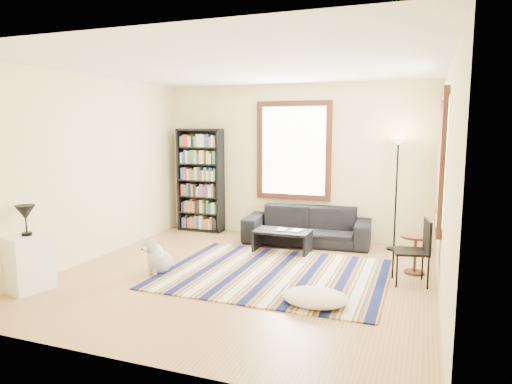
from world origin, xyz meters
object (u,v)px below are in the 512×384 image
(bookshelf, at_px, (201,180))
(floor_lamp, at_px, (396,195))
(folding_chair, at_px, (411,252))
(coffee_table, at_px, (282,241))
(floor_cushion, at_px, (315,297))
(white_cabinet, at_px, (29,263))
(dog, at_px, (160,255))
(side_table, at_px, (415,255))
(sofa, at_px, (307,226))

(bookshelf, height_order, floor_lamp, bookshelf)
(floor_lamp, bearing_deg, folding_chair, -79.75)
(coffee_table, height_order, floor_cushion, coffee_table)
(floor_lamp, relative_size, folding_chair, 2.16)
(floor_lamp, xyz_separation_m, white_cabinet, (-4.15, -3.59, -0.58))
(dog, bearing_deg, coffee_table, 67.90)
(side_table, relative_size, white_cabinet, 0.77)
(sofa, height_order, bookshelf, bookshelf)
(floor_lamp, height_order, folding_chair, floor_lamp)
(bookshelf, bearing_deg, side_table, -18.88)
(sofa, xyz_separation_m, side_table, (1.82, -1.11, -0.05))
(dog, bearing_deg, folding_chair, 28.82)
(floor_cushion, relative_size, dog, 1.49)
(side_table, distance_m, white_cabinet, 5.09)
(side_table, bearing_deg, folding_chair, -96.04)
(sofa, xyz_separation_m, white_cabinet, (-2.68, -3.49, 0.03))
(sofa, bearing_deg, side_table, -35.37)
(coffee_table, xyz_separation_m, folding_chair, (2.01, -0.90, 0.25))
(folding_chair, relative_size, dog, 1.68)
(floor_cushion, bearing_deg, side_table, 57.45)
(side_table, distance_m, dog, 3.56)
(floor_lamp, relative_size, white_cabinet, 2.66)
(side_table, xyz_separation_m, dog, (-3.35, -1.20, -0.01))
(white_cabinet, distance_m, dog, 1.65)
(coffee_table, distance_m, dog, 2.08)
(sofa, distance_m, dog, 2.77)
(coffee_table, distance_m, white_cabinet, 3.72)
(floor_lamp, bearing_deg, floor_cushion, -103.57)
(white_cabinet, bearing_deg, floor_lamp, 55.20)
(floor_lamp, xyz_separation_m, folding_chair, (0.30, -1.68, -0.50))
(folding_chair, distance_m, dog, 3.38)
(side_table, height_order, folding_chair, folding_chair)
(coffee_table, height_order, dog, dog)
(coffee_table, bearing_deg, bookshelf, 154.14)
(bookshelf, relative_size, floor_lamp, 1.08)
(floor_cushion, bearing_deg, floor_lamp, 76.43)
(bookshelf, bearing_deg, floor_lamp, -2.65)
(bookshelf, relative_size, floor_cushion, 2.62)
(floor_lamp, distance_m, folding_chair, 1.78)
(coffee_table, relative_size, floor_lamp, 0.48)
(dog, bearing_deg, floor_lamp, 55.19)
(sofa, bearing_deg, floor_lamp, -0.18)
(sofa, xyz_separation_m, floor_lamp, (1.47, 0.10, 0.61))
(floor_lamp, distance_m, side_table, 1.42)
(floor_cushion, bearing_deg, white_cabinet, -167.80)
(bookshelf, distance_m, floor_cushion, 4.34)
(sofa, xyz_separation_m, folding_chair, (1.77, -1.58, 0.11))
(folding_chair, relative_size, white_cabinet, 1.23)
(sofa, distance_m, side_table, 2.14)
(coffee_table, relative_size, folding_chair, 1.05)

